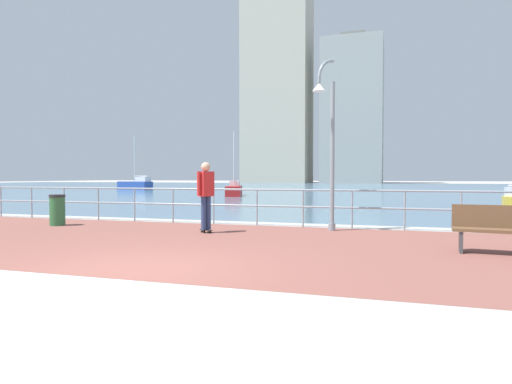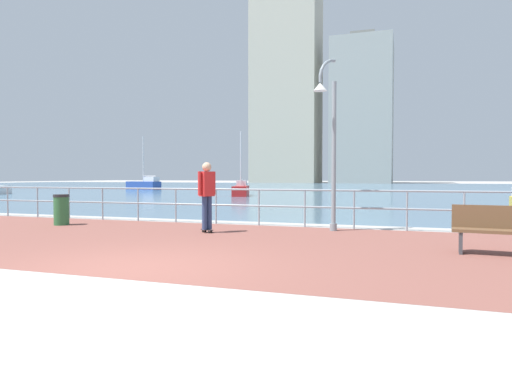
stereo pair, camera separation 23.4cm
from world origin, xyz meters
TOP-DOWN VIEW (x-y plane):
  - ground at (0.00, 40.00)m, footprint 220.00×220.00m
  - brick_paving at (0.00, 2.94)m, footprint 28.00×7.19m
  - harbor_water at (0.00, 51.54)m, footprint 180.00×88.00m
  - waterfront_railing at (0.00, 6.54)m, footprint 25.25×0.06m
  - lamppost at (2.22, 5.79)m, footprint 0.57×0.73m
  - skateboarder at (-0.75, 4.48)m, footprint 0.40×0.53m
  - trash_bin at (-5.70, 4.75)m, footprint 0.46×0.46m
  - park_bench at (5.78, 3.22)m, footprint 1.63×0.57m
  - sailboat_teal at (-23.77, 37.33)m, footprint 4.50×2.31m
  - sailboat_navy at (-7.67, 25.57)m, footprint 2.01×3.67m
  - tower_glass at (-23.05, 98.85)m, footprint 15.88×11.20m
  - tower_steel at (-4.74, 98.05)m, footprint 13.31×15.62m

SIDE VIEW (x-z plane):
  - ground at x=0.00m, z-range 0.00..0.00m
  - harbor_water at x=0.00m, z-range 0.00..0.00m
  - brick_paving at x=0.00m, z-range 0.00..0.01m
  - trash_bin at x=-5.70m, z-range 0.00..0.93m
  - sailboat_navy at x=-7.67m, z-range -2.00..2.94m
  - park_bench at x=5.78m, z-range 0.02..0.94m
  - sailboat_teal at x=-23.77m, z-range -2.45..3.61m
  - waterfront_railing at x=0.00m, z-range 0.21..1.31m
  - skateboarder at x=-0.75m, z-range 0.19..2.03m
  - lamppost at x=2.22m, z-range 0.24..4.84m
  - tower_steel at x=-4.74m, z-range -0.83..33.22m
  - tower_glass at x=-23.05m, z-range -0.83..48.38m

